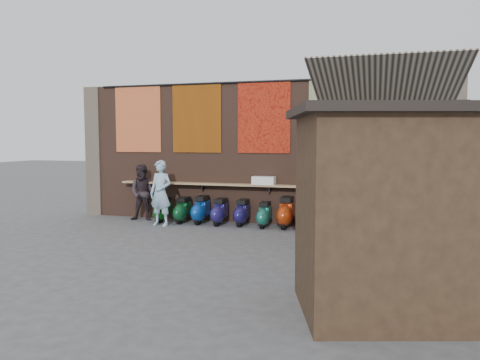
{
  "coord_description": "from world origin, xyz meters",
  "views": [
    {
      "loc": [
        3.36,
        -10.27,
        2.37
      ],
      "look_at": [
        -0.01,
        1.2,
        1.34
      ],
      "focal_mm": 35.0,
      "sensor_mm": 36.0,
      "label": 1
    }
  ],
  "objects": [
    {
      "name": "scooter_stool_4",
      "position": [
        -0.19,
        2.03,
        0.36
      ],
      "size": [
        0.34,
        0.75,
        0.71
      ],
      "primitive_type": null,
      "color": "#1B1551",
      "rests_on": "ground"
    },
    {
      "name": "pier_left",
      "position": [
        -5.2,
        2.7,
        2.0
      ],
      "size": [
        0.5,
        0.5,
        4.0
      ],
      "primitive_type": "cube",
      "color": "#4C4238",
      "rests_on": "ground"
    },
    {
      "name": "tapestry_redgold",
      "position": [
        -3.6,
        2.48,
        3.0
      ],
      "size": [
        1.5,
        0.02,
        2.0
      ],
      "primitive_type": "cube",
      "color": "maroon",
      "rests_on": "brick_wall"
    },
    {
      "name": "tapestry_orange",
      "position": [
        0.3,
        2.48,
        3.0
      ],
      "size": [
        1.5,
        0.02,
        2.0
      ],
      "primitive_type": "cube",
      "color": "#B23116",
      "rests_on": "brick_wall"
    },
    {
      "name": "awning_header",
      "position": [
        3.5,
        -0.6,
        3.08
      ],
      "size": [
        3.0,
        0.08,
        0.08
      ],
      "primitive_type": "cube",
      "color": "black",
      "rests_on": "awning_post_left"
    },
    {
      "name": "scooter_stool_9",
      "position": [
        2.83,
        1.98,
        0.37
      ],
      "size": [
        0.35,
        0.78,
        0.74
      ],
      "primitive_type": null,
      "color": "#89440C",
      "rests_on": "ground"
    },
    {
      "name": "stall_roof",
      "position": [
        3.62,
        -3.67,
        2.75
      ],
      "size": [
        3.27,
        2.84,
        0.12
      ],
      "primitive_type": "cube",
      "rotation": [
        0.0,
        0.0,
        0.29
      ],
      "color": "black",
      "rests_on": "market_stall"
    },
    {
      "name": "scooter_stool_8",
      "position": [
        2.22,
        2.0,
        0.37
      ],
      "size": [
        0.35,
        0.78,
        0.74
      ],
      "primitive_type": null,
      "color": "black",
      "rests_on": "ground"
    },
    {
      "name": "awning_canvas",
      "position": [
        3.5,
        0.9,
        3.55
      ],
      "size": [
        3.2,
        3.28,
        0.97
      ],
      "primitive_type": "cube",
      "rotation": [
        -0.28,
        0.0,
        0.0
      ],
      "color": "beige",
      "rests_on": "brick_wall"
    },
    {
      "name": "scooter_stool_3",
      "position": [
        -0.82,
        1.96,
        0.37
      ],
      "size": [
        0.35,
        0.77,
        0.73
      ],
      "primitive_type": null,
      "color": "navy",
      "rests_on": "ground"
    },
    {
      "name": "brick_wall",
      "position": [
        0.0,
        2.7,
        2.0
      ],
      "size": [
        10.0,
        0.4,
        4.0
      ],
      "primitive_type": "cube",
      "color": "brown",
      "rests_on": "ground"
    },
    {
      "name": "shopper_grey",
      "position": [
        4.59,
        -0.46,
        0.77
      ],
      "size": [
        1.14,
        0.96,
        1.53
      ],
      "primitive_type": "imported",
      "rotation": [
        0.0,
        0.0,
        2.66
      ],
      "color": "slate",
      "rests_on": "ground"
    },
    {
      "name": "eating_counter",
      "position": [
        0.0,
        2.33,
        1.1
      ],
      "size": [
        8.0,
        0.32,
        0.05
      ],
      "primitive_type": "cube",
      "color": "#9E7A51",
      "rests_on": "brick_wall"
    },
    {
      "name": "shelf_box",
      "position": [
        0.35,
        2.3,
        1.24
      ],
      "size": [
        0.62,
        0.32,
        0.23
      ],
      "primitive_type": "cube",
      "color": "white",
      "rests_on": "eating_counter"
    },
    {
      "name": "market_stall",
      "position": [
        3.62,
        -3.67,
        1.34
      ],
      "size": [
        2.91,
        2.49,
        2.69
      ],
      "primitive_type": "cube",
      "rotation": [
        0.0,
        0.0,
        0.29
      ],
      "color": "black",
      "rests_on": "ground"
    },
    {
      "name": "scooter_stool_6",
      "position": [
        1.04,
        2.03,
        0.42
      ],
      "size": [
        0.39,
        0.88,
        0.83
      ],
      "primitive_type": null,
      "color": "#A62F0C",
      "rests_on": "ground"
    },
    {
      "name": "scooter_stool_7",
      "position": [
        1.62,
        2.01,
        0.34
      ],
      "size": [
        0.32,
        0.71,
        0.68
      ],
      "primitive_type": null,
      "color": "maroon",
      "rests_on": "ground"
    },
    {
      "name": "diner_left",
      "position": [
        -2.35,
        1.4,
        0.91
      ],
      "size": [
        0.72,
        0.54,
        1.81
      ],
      "primitive_type": "imported",
      "rotation": [
        0.0,
        0.0,
        -0.16
      ],
      "color": "#91B9D4",
      "rests_on": "ground"
    },
    {
      "name": "scooter_stool_5",
      "position": [
        0.46,
        1.95,
        0.34
      ],
      "size": [
        0.32,
        0.72,
        0.68
      ],
      "primitive_type": null,
      "color": "#196657",
      "rests_on": "ground"
    },
    {
      "name": "scooter_stool_0",
      "position": [
        -2.55,
        1.96,
        0.35
      ],
      "size": [
        0.33,
        0.73,
        0.7
      ],
      "primitive_type": null,
      "color": "#0C5611",
      "rests_on": "ground"
    },
    {
      "name": "shopper_navy",
      "position": [
        3.32,
        0.42,
        0.89
      ],
      "size": [
        1.13,
        0.76,
        1.79
      ],
      "primitive_type": "imported",
      "rotation": [
        0.0,
        0.0,
        3.48
      ],
      "color": "black",
      "rests_on": "ground"
    },
    {
      "name": "pier_right",
      "position": [
        5.2,
        2.7,
        2.0
      ],
      "size": [
        0.5,
        0.5,
        4.0
      ],
      "primitive_type": "cube",
      "color": "#4C4238",
      "rests_on": "ground"
    },
    {
      "name": "tapestry_multi",
      "position": [
        2.3,
        2.48,
        3.0
      ],
      "size": [
        1.5,
        0.02,
        2.0
      ],
      "primitive_type": "cube",
      "color": "#2A479D",
      "rests_on": "brick_wall"
    },
    {
      "name": "tapestry_sun",
      "position": [
        -1.7,
        2.48,
        3.0
      ],
      "size": [
        1.5,
        0.02,
        2.0
      ],
      "primitive_type": "cube",
      "color": "#D4640C",
      "rests_on": "brick_wall"
    },
    {
      "name": "scooter_stool_2",
      "position": [
        -1.4,
        2.02,
        0.39
      ],
      "size": [
        0.37,
        0.81,
        0.77
      ],
      "primitive_type": null,
      "color": "#0D3C92",
      "rests_on": "ground"
    },
    {
      "name": "awning_post_left",
      "position": [
        2.1,
        -0.6,
        1.55
      ],
      "size": [
        0.09,
        0.09,
        3.1
      ],
      "primitive_type": "cylinder",
      "color": "black",
      "rests_on": "ground"
    },
    {
      "name": "stall_shelf",
      "position": [
        3.35,
        -2.75,
        0.98
      ],
      "size": [
        2.0,
        0.68,
        0.06
      ],
      "primitive_type": "cube",
      "rotation": [
        0.0,
        0.0,
        0.29
      ],
      "color": "#473321",
      "rests_on": "market_stall"
    },
    {
      "name": "hang_rail",
      "position": [
        0.0,
        2.47,
        3.98
      ],
      "size": [
        9.5,
        0.06,
        0.06
      ],
      "primitive_type": "cylinder",
      "rotation": [
        0.0,
        1.57,
        0.0
      ],
      "color": "black",
      "rests_on": "brick_wall"
    },
    {
      "name": "shopper_tan",
      "position": [
        2.95,
        0.04,
        0.85
      ],
      "size": [
        0.97,
        0.96,
        1.69
      ],
      "primitive_type": "imported",
      "rotation": [
        0.0,
        0.0,
        0.77
      ],
      "color": "#978960",
      "rests_on": "ground"
    },
    {
      "name": "awning_post_right",
      "position": [
        4.9,
        -0.6,
        1.55
      ],
      "size": [
        0.09,
        0.09,
        3.1
      ],
      "primitive_type": "cylinder",
      "color": "black",
      "rests_on": "ground"
    },
    {
      "name": "diner_right",
      "position": [
        -3.21,
        2.0,
        0.83
      ],
      "size": [
        0.91,
        0.77,
        1.65
      ],
      "primitive_type": "imported",
      "rotation": [
        0.0,
        0.0,
        0.19
      ],
      "color": "#2B2127",
      "rests_on": "ground"
    },
    {
      "name": "awning_ledger",
      "position": [
        3.5,
        2.49,
        3.95
      ],
      "size": [
        3.3,
        0.08,
        0.12
      ],
      "primitive_type": "cube",
      "color": "#33261C",
      "rests_on": "brick_wall"
    },
    {
      "name": "stall_sign",
      "position": [
        3.35,
        -2.75,
        1.95
      ],
      "size": [
        1.16,
        0.38,
        0.5
      ],
      "primitive_type": "cube",
      "rotation": [
        0.0,
        0.0,
        0.29
      ],
      "color": "gold",
      "rests_on": "market_stall"
    },
    {
      "name": "ground",
      "position": [
        0.0,
        0.0,
        0.0
      ],
      "size": [
        70.0,
        70.0,
        0.0
      ],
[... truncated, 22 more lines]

